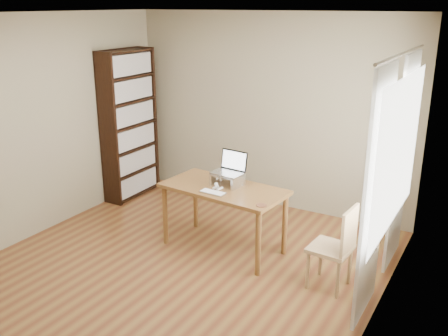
# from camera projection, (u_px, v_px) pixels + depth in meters

# --- Properties ---
(room) EXTENTS (4.04, 4.54, 2.64)m
(room) POSITION_uv_depth(u_px,v_px,m) (173.00, 154.00, 4.82)
(room) COLOR #5F2F19
(room) RESTS_ON ground
(bookshelf) EXTENTS (0.30, 0.90, 2.10)m
(bookshelf) POSITION_uv_depth(u_px,v_px,m) (129.00, 125.00, 7.05)
(bookshelf) COLOR black
(bookshelf) RESTS_ON ground
(curtains) EXTENTS (0.03, 1.90, 2.25)m
(curtains) POSITION_uv_depth(u_px,v_px,m) (389.00, 176.00, 4.61)
(curtains) COLOR silver
(curtains) RESTS_ON ground
(desk) EXTENTS (1.43, 0.81, 0.75)m
(desk) POSITION_uv_depth(u_px,v_px,m) (224.00, 196.00, 5.55)
(desk) COLOR brown
(desk) RESTS_ON ground
(laptop_stand) EXTENTS (0.32, 0.25, 0.13)m
(laptop_stand) POSITION_uv_depth(u_px,v_px,m) (227.00, 178.00, 5.56)
(laptop_stand) COLOR silver
(laptop_stand) RESTS_ON desk
(laptop) EXTENTS (0.36, 0.31, 0.24)m
(laptop) POSITION_uv_depth(u_px,v_px,m) (230.00, 167.00, 5.58)
(laptop) COLOR silver
(laptop) RESTS_ON laptop_stand
(keyboard) EXTENTS (0.29, 0.13, 0.02)m
(keyboard) POSITION_uv_depth(u_px,v_px,m) (213.00, 192.00, 5.34)
(keyboard) COLOR silver
(keyboard) RESTS_ON desk
(coaster) EXTENTS (0.11, 0.11, 0.01)m
(coaster) POSITION_uv_depth(u_px,v_px,m) (261.00, 205.00, 5.02)
(coaster) COLOR brown
(coaster) RESTS_ON desk
(cat) EXTENTS (0.23, 0.47, 0.14)m
(cat) POSITION_uv_depth(u_px,v_px,m) (229.00, 179.00, 5.59)
(cat) COLOR #484239
(cat) RESTS_ON desk
(chair) EXTENTS (0.41, 0.41, 0.87)m
(chair) POSITION_uv_depth(u_px,v_px,m) (337.00, 245.00, 4.81)
(chair) COLOR tan
(chair) RESTS_ON ground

